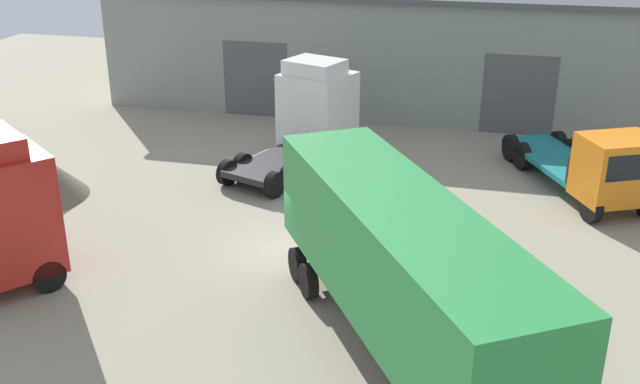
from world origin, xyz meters
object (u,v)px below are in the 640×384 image
at_px(gravel_pile, 32,173).
at_px(oil_drum, 390,229).
at_px(container_trailer_green, 400,262).
at_px(flatbed_truck_orange, 598,166).
at_px(tractor_unit_white, 311,114).

bearing_deg(gravel_pile, oil_drum, -2.40).
distance_m(container_trailer_green, flatbed_truck_orange, 12.47).
height_order(gravel_pile, oil_drum, gravel_pile).
relative_size(container_trailer_green, gravel_pile, 2.71).
relative_size(gravel_pile, oil_drum, 4.32).
bearing_deg(container_trailer_green, gravel_pile, -147.83).
xyz_separation_m(tractor_unit_white, oil_drum, (4.26, -6.69, -1.50)).
height_order(container_trailer_green, flatbed_truck_orange, container_trailer_green).
relative_size(container_trailer_green, oil_drum, 11.71).
relative_size(tractor_unit_white, gravel_pile, 1.73).
distance_m(container_trailer_green, gravel_pile, 15.77).
xyz_separation_m(container_trailer_green, gravel_pile, (-14.15, 6.77, -1.68)).
bearing_deg(flatbed_truck_orange, tractor_unit_white, -125.07).
height_order(tractor_unit_white, oil_drum, tractor_unit_white).
xyz_separation_m(flatbed_truck_orange, gravel_pile, (-19.57, -4.38, -0.40)).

